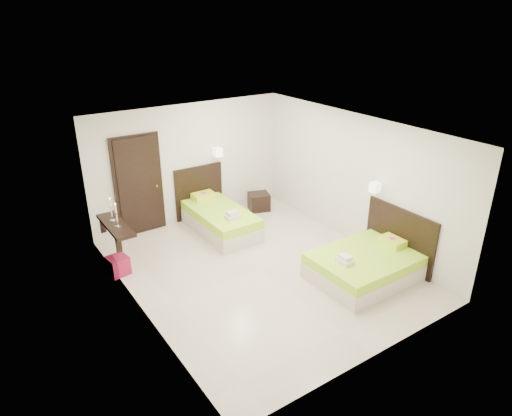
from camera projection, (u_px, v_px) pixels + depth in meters
floor at (261, 269)px, 8.38m from camera, size 5.50×5.50×0.00m
bed_single at (218, 217)px, 9.77m from camera, size 1.16×1.93×1.59m
bed_double at (367, 264)px, 8.05m from camera, size 1.80×1.53×1.48m
nightstand at (259, 202)px, 10.79m from camera, size 0.57×0.54×0.41m
ottoman at (118, 265)px, 8.18m from camera, size 0.39×0.39×0.34m
door at (139, 186)px, 9.39m from camera, size 1.02×0.15×2.14m
console_shelf at (115, 226)px, 8.20m from camera, size 0.35×1.20×0.78m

